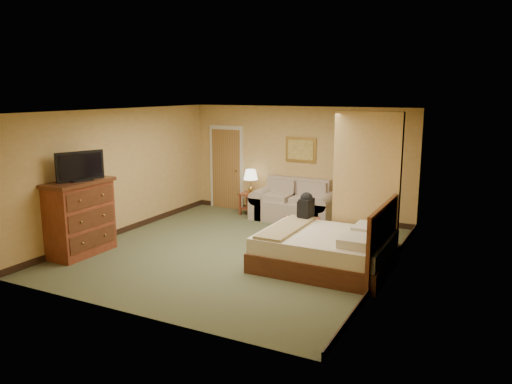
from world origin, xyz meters
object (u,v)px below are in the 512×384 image
Objects in this scene: loveseat at (293,207)px; bed at (328,249)px; dresser at (80,217)px; coffee_table at (300,227)px.

loveseat is 3.20m from bed.
bed is at bearing 17.35° from dresser.
dresser is 0.63× the size of bed.
dresser reaches higher than loveseat.
bed is at bearing -48.54° from coffee_table.
coffee_table is 0.41× the size of bed.
loveseat is 1.38× the size of dresser.
dresser is (-3.36, -2.40, 0.36)m from coffee_table.
dresser reaches higher than bed.
coffee_table is 1.41m from bed.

